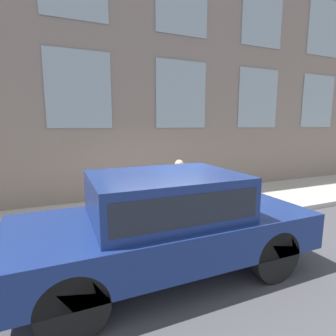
% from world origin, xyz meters
% --- Properties ---
extents(ground_plane, '(80.00, 80.00, 0.00)m').
position_xyz_m(ground_plane, '(0.00, 0.00, 0.00)').
color(ground_plane, '#47474C').
extents(sidewalk, '(2.91, 60.00, 0.14)m').
position_xyz_m(sidewalk, '(1.46, 0.00, 0.07)').
color(sidewalk, '#B2ADA3').
rests_on(sidewalk, ground_plane).
extents(building_facade, '(0.33, 40.00, 9.44)m').
position_xyz_m(building_facade, '(3.06, 0.00, 4.72)').
color(building_facade, gray).
rests_on(building_facade, ground_plane).
extents(fire_hydrant, '(0.27, 0.40, 0.82)m').
position_xyz_m(fire_hydrant, '(0.52, 0.21, 0.56)').
color(fire_hydrant, gold).
rests_on(fire_hydrant, sidewalk).
extents(person, '(0.34, 0.23, 1.41)m').
position_xyz_m(person, '(0.92, -0.59, 0.99)').
color(person, navy).
rests_on(person, sidewalk).
extents(parked_car_navy_near, '(1.97, 4.78, 1.67)m').
position_xyz_m(parked_car_navy_near, '(-1.34, 0.73, 0.94)').
color(parked_car_navy_near, black).
rests_on(parked_car_navy_near, ground_plane).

